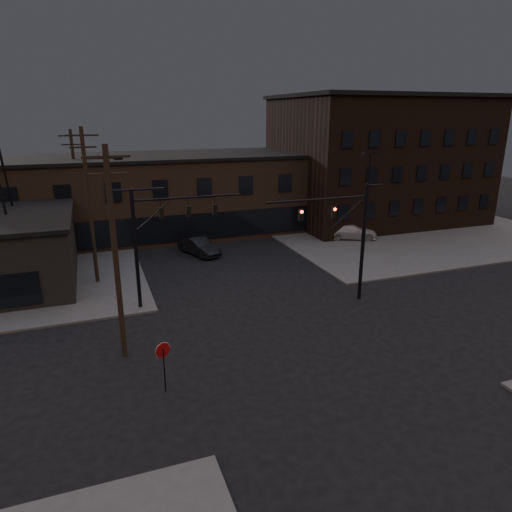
{
  "coord_description": "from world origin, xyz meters",
  "views": [
    {
      "loc": [
        -10.37,
        -20.69,
        12.3
      ],
      "look_at": [
        -0.66,
        5.82,
        3.5
      ],
      "focal_mm": 32.0,
      "sensor_mm": 36.0,
      "label": 1
    }
  ],
  "objects": [
    {
      "name": "sidewalk_ne",
      "position": [
        22.0,
        22.0,
        0.07
      ],
      "size": [
        30.0,
        30.0,
        0.15
      ],
      "primitive_type": "cube",
      "color": "#474744",
      "rests_on": "ground"
    },
    {
      "name": "parked_car_lot_a",
      "position": [
        14.55,
        21.14,
        0.98
      ],
      "size": [
        5.12,
        2.62,
        1.67
      ],
      "primitive_type": "imported",
      "rotation": [
        0.0,
        0.0,
        1.71
      ],
      "color": "black",
      "rests_on": "sidewalk_ne"
    },
    {
      "name": "parked_car_lot_b",
      "position": [
        14.17,
        18.24,
        0.9
      ],
      "size": [
        5.61,
        3.95,
        1.51
      ],
      "primitive_type": "imported",
      "rotation": [
        0.0,
        0.0,
        1.17
      ],
      "color": "#B4B4B7",
      "rests_on": "sidewalk_ne"
    },
    {
      "name": "car_crossing",
      "position": [
        -1.54,
        18.6,
        0.79
      ],
      "size": [
        3.26,
        5.06,
        1.58
      ],
      "primitive_type": "imported",
      "rotation": [
        0.0,
        0.0,
        0.36
      ],
      "color": "black",
      "rests_on": "ground"
    },
    {
      "name": "building_row",
      "position": [
        0.0,
        28.0,
        4.0
      ],
      "size": [
        40.0,
        12.0,
        8.0
      ],
      "primitive_type": "cube",
      "color": "#50392A",
      "rests_on": "ground"
    },
    {
      "name": "traffic_signal_far",
      "position": [
        -6.72,
        8.0,
        5.01
      ],
      "size": [
        7.12,
        0.24,
        8.0
      ],
      "color": "black",
      "rests_on": "ground"
    },
    {
      "name": "stop_sign",
      "position": [
        -8.0,
        -1.99,
        1.84
      ],
      "size": [
        0.72,
        0.33,
        2.48
      ],
      "color": "black",
      "rests_on": "ground"
    },
    {
      "name": "utility_pole_mid",
      "position": [
        -10.44,
        14.0,
        6.13
      ],
      "size": [
        3.7,
        0.28,
        11.5
      ],
      "color": "black",
      "rests_on": "ground"
    },
    {
      "name": "building_right",
      "position": [
        22.0,
        26.0,
        7.0
      ],
      "size": [
        22.0,
        16.0,
        14.0
      ],
      "primitive_type": "cube",
      "color": "black",
      "rests_on": "ground"
    },
    {
      "name": "utility_pole_near",
      "position": [
        -9.43,
        2.0,
        5.87
      ],
      "size": [
        3.7,
        0.28,
        11.0
      ],
      "color": "black",
      "rests_on": "ground"
    },
    {
      "name": "utility_pole_far",
      "position": [
        -11.5,
        26.0,
        5.78
      ],
      "size": [
        2.2,
        0.28,
        11.0
      ],
      "color": "black",
      "rests_on": "ground"
    },
    {
      "name": "traffic_signal_near",
      "position": [
        5.36,
        4.5,
        4.93
      ],
      "size": [
        7.12,
        0.24,
        8.0
      ],
      "color": "black",
      "rests_on": "ground"
    },
    {
      "name": "lot_light_b",
      "position": [
        19.0,
        19.0,
        5.51
      ],
      "size": [
        1.5,
        0.28,
        9.14
      ],
      "color": "black",
      "rests_on": "ground"
    },
    {
      "name": "ground",
      "position": [
        0.0,
        0.0,
        0.0
      ],
      "size": [
        140.0,
        140.0,
        0.0
      ],
      "primitive_type": "plane",
      "color": "black",
      "rests_on": "ground"
    },
    {
      "name": "lot_light_a",
      "position": [
        13.0,
        14.0,
        5.51
      ],
      "size": [
        1.5,
        0.28,
        9.14
      ],
      "color": "black",
      "rests_on": "ground"
    }
  ]
}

